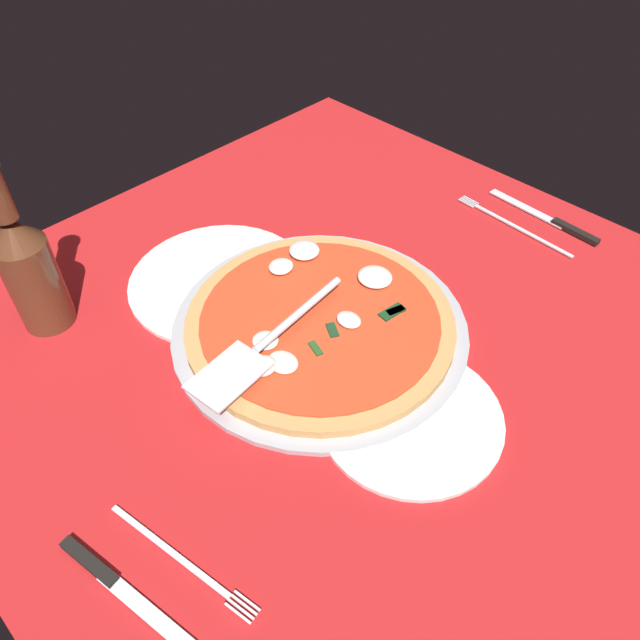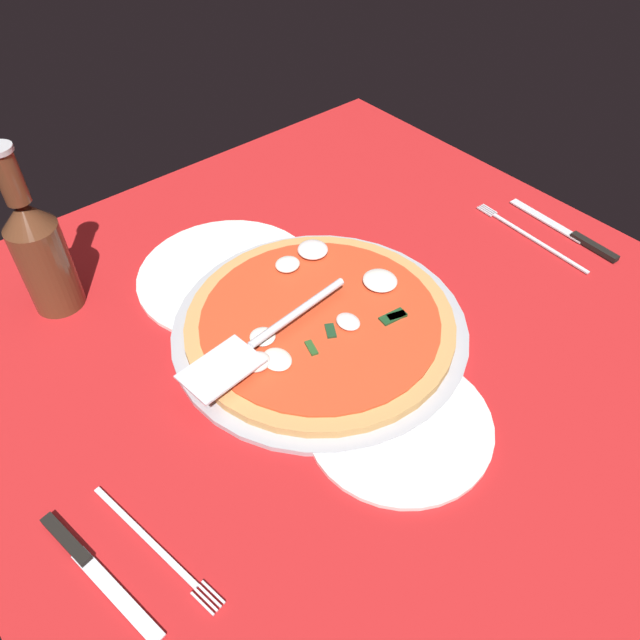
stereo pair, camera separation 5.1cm
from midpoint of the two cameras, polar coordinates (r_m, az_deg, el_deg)
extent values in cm
cube|color=red|center=(79.47, -0.15, -1.18)|extent=(93.99, 93.99, 0.80)
cylinder|color=#ACAEB6|center=(78.54, -1.86, -0.88)|extent=(38.08, 38.08, 1.17)
cylinder|color=silver|center=(70.06, 6.38, -9.16)|extent=(21.05, 21.05, 1.00)
cylinder|color=white|center=(86.86, -11.08, 3.52)|extent=(25.17, 25.17, 1.00)
cylinder|color=tan|center=(77.70, -1.88, -0.28)|extent=(34.54, 34.54, 1.17)
cylinder|color=red|center=(77.18, -1.89, 0.10)|extent=(30.68, 30.68, 0.30)
ellipsoid|color=white|center=(83.76, -5.43, 4.97)|extent=(3.23, 3.49, 1.30)
ellipsoid|color=white|center=(71.27, -7.46, -4.33)|extent=(2.98, 3.28, 1.39)
ellipsoid|color=white|center=(86.20, -3.19, 6.51)|extent=(4.34, 4.30, 1.37)
ellipsoid|color=silver|center=(76.14, 0.89, 0.02)|extent=(3.35, 2.70, 0.97)
ellipsoid|color=white|center=(71.69, -5.54, -4.03)|extent=(3.92, 3.30, 0.85)
ellipsoid|color=white|center=(81.94, 3.41, 4.01)|extent=(4.78, 4.53, 1.23)
ellipsoid|color=white|center=(74.22, -7.11, -1.99)|extent=(3.22, 3.20, 0.89)
cube|color=#1B3917|center=(77.99, 5.27, 0.81)|extent=(1.81, 2.69, 0.30)
cube|color=#285323|center=(73.25, -2.41, -2.74)|extent=(2.52, 1.55, 0.30)
cube|color=#194321|center=(77.82, 4.94, 0.71)|extent=(1.98, 3.71, 0.30)
cube|color=#1B3E23|center=(75.28, -0.77, -1.01)|extent=(2.58, 2.16, 0.30)
cube|color=silver|center=(69.81, -10.67, -5.21)|extent=(6.70, 9.55, 0.30)
cylinder|color=silver|center=(75.06, -3.93, 0.59)|extent=(2.61, 15.77, 1.00)
cube|color=silver|center=(100.56, 17.88, 8.41)|extent=(18.91, 13.06, 0.60)
cube|color=silver|center=(98.33, 17.04, 8.02)|extent=(17.62, 1.62, 0.25)
cube|color=silver|center=(103.08, 12.61, 10.88)|extent=(3.01, 0.39, 0.25)
cube|color=silver|center=(102.77, 12.46, 10.80)|extent=(3.01, 0.39, 0.25)
cube|color=silver|center=(102.46, 12.30, 10.71)|extent=(3.01, 0.39, 0.25)
cube|color=silver|center=(102.16, 12.15, 10.62)|extent=(3.01, 0.39, 0.25)
cube|color=black|center=(100.26, 21.52, 7.71)|extent=(7.78, 1.65, 0.80)
cube|color=silver|center=(103.41, 17.48, 9.93)|extent=(13.58, 2.18, 0.25)
cube|color=white|center=(64.00, -18.07, -21.82)|extent=(20.48, 14.38, 0.60)
cube|color=silver|center=(64.01, -16.40, -20.10)|extent=(15.19, 3.17, 0.25)
cube|color=silver|center=(60.42, -10.39, -25.59)|extent=(2.99, 0.72, 0.25)
cube|color=silver|center=(60.50, -10.08, -25.28)|extent=(2.99, 0.72, 0.25)
cube|color=silver|center=(60.58, -9.78, -24.98)|extent=(2.99, 0.72, 0.25)
cube|color=silver|center=(60.66, -9.48, -24.68)|extent=(2.99, 0.72, 0.25)
cube|color=black|center=(65.59, -23.11, -20.23)|extent=(7.04, 2.35, 0.80)
cube|color=silver|center=(62.23, -18.30, -24.73)|extent=(12.20, 3.42, 0.25)
cylinder|color=#562F1B|center=(84.71, -26.69, 2.89)|extent=(6.52, 6.52, 12.99)
cone|color=#562F1B|center=(80.02, -28.60, 7.27)|extent=(6.52, 6.52, 3.65)
camera|label=1|loc=(0.03, -91.89, -1.90)|focal=34.08mm
camera|label=2|loc=(0.03, 88.11, 1.90)|focal=34.08mm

